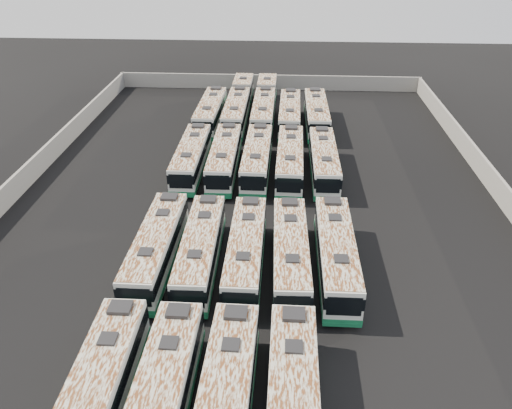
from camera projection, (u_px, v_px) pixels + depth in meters
name	position (u px, v px, depth m)	size (l,w,h in m)	color
ground	(255.00, 212.00, 44.41)	(140.00, 140.00, 0.00)	black
perimeter_wall	(255.00, 201.00, 43.86)	(45.20, 73.20, 2.20)	gray
bus_front_far_left	(96.00, 398.00, 25.21)	(2.68, 12.13, 3.41)	silver
bus_front_left	(160.00, 403.00, 24.96)	(2.67, 12.12, 3.41)	silver
bus_front_center	(225.00, 405.00, 24.88)	(2.80, 12.10, 3.39)	silver
bus_front_right	(293.00, 408.00, 24.72)	(2.64, 12.14, 3.42)	silver
bus_midfront_far_left	(157.00, 247.00, 36.72)	(2.60, 11.90, 3.35)	silver
bus_midfront_left	(201.00, 250.00, 36.54)	(2.63, 11.70, 3.29)	silver
bus_midfront_center	(246.00, 251.00, 36.35)	(2.49, 11.61, 3.27)	silver
bus_midfront_right	(291.00, 254.00, 36.10)	(2.75, 11.78, 3.31)	silver
bus_midfront_far_right	(336.00, 254.00, 36.01)	(2.55, 12.01, 3.38)	silver
bus_midback_far_left	(191.00, 157.00, 50.41)	(2.53, 11.78, 3.32)	silver
bus_midback_left	(224.00, 158.00, 50.24)	(2.61, 11.98, 3.37)	silver
bus_midback_center	(257.00, 159.00, 50.08)	(2.70, 12.02, 3.38)	silver
bus_midback_right	(290.00, 160.00, 49.74)	(2.79, 12.07, 3.39)	silver
bus_midback_far_right	(324.00, 161.00, 49.64)	(2.51, 11.72, 3.30)	silver
bus_back_far_left	(211.00, 112.00, 61.79)	(2.76, 12.11, 3.40)	silver
bus_back_left	(239.00, 104.00, 64.52)	(2.69, 18.85, 3.42)	silver
bus_back_center	(265.00, 104.00, 64.36)	(2.70, 18.86, 3.42)	silver
bus_back_right	(290.00, 114.00, 61.25)	(2.71, 11.88, 3.34)	silver
bus_back_far_right	(316.00, 114.00, 61.14)	(2.65, 12.20, 3.43)	silver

